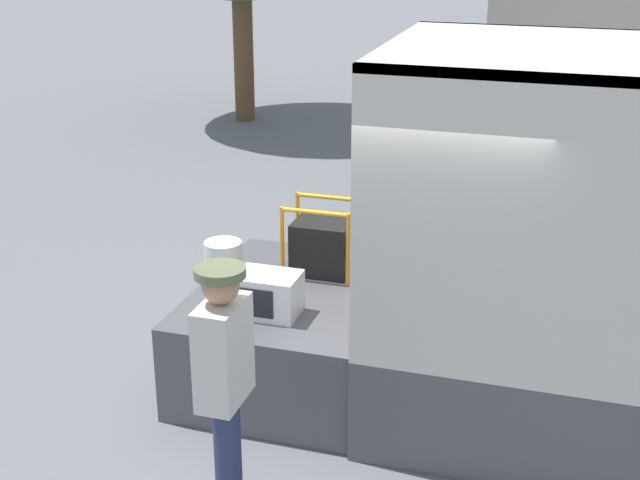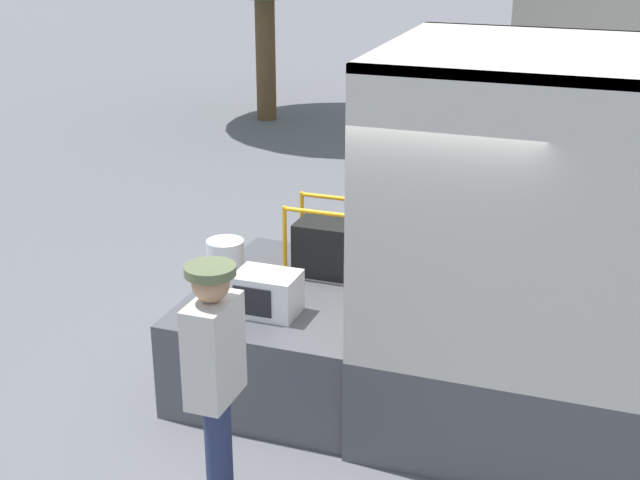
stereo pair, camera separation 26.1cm
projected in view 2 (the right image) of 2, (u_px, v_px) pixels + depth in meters
The scene contains 6 objects.
ground_plane at pixel (382, 390), 7.42m from camera, with size 160.00×160.00×0.00m, color slate.
tailgate_deck at pixel (295, 333), 7.52m from camera, with size 1.55×2.02×0.80m, color #4C4C51.
microwave at pixel (267, 293), 6.90m from camera, with size 0.49×0.37×0.33m.
portable_generator at pixel (327, 247), 7.62m from camera, with size 0.61×0.45×0.64m.
orange_bucket at pixel (226, 262), 7.42m from camera, with size 0.31×0.31×0.39m.
worker_person at pixel (215, 365), 5.59m from camera, with size 0.32×0.44×1.77m.
Camera 2 is at (1.69, -6.28, 3.83)m, focal length 50.00 mm.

